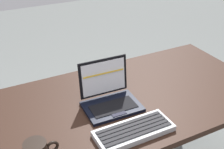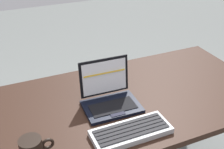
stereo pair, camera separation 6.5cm
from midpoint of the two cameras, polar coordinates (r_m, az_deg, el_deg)
desk at (r=1.39m, az=-4.53°, el=-10.00°), size 1.67×0.69×0.72m
laptop_front at (r=1.31m, az=-1.92°, el=-4.48°), size 0.25×0.20×0.20m
external_keyboard at (r=1.17m, az=2.68°, el=-10.89°), size 0.32×0.13×0.03m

